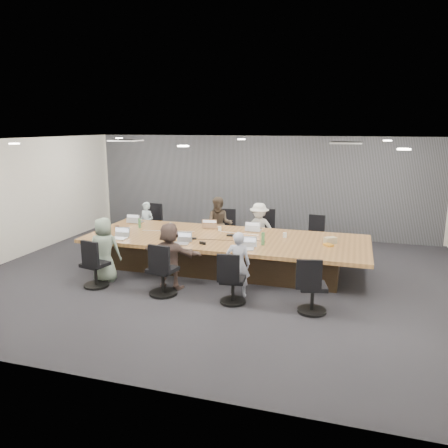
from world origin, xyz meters
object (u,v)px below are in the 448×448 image
(person_4, at_px, (104,250))
(bottle_green_right, at_px, (263,239))
(chair_0, at_px, (153,227))
(laptop_5, at_px, (181,244))
(person_2, at_px, (259,229))
(mug_brown, at_px, (117,227))
(chair_5, at_px, (163,274))
(chair_6, at_px, (233,284))
(person_6, at_px, (238,264))
(stapler, at_px, (203,243))
(person_5, at_px, (170,256))
(chair_4, at_px, (95,268))
(bottle_green_left, at_px, (140,223))
(laptop_4, at_px, (118,238))
(canvas_bag, at_px, (330,240))
(laptop_0, at_px, (136,222))
(laptop_1, at_px, (212,227))
(chair_2, at_px, (262,234))
(chair_1, at_px, (224,233))
(chair_7, at_px, (313,291))
(person_1, at_px, (219,225))
(bottle_clear, at_px, (171,227))
(conference_table, at_px, (225,252))
(chair_3, at_px, (316,241))
(laptop_2, at_px, (254,230))
(laptop_6, at_px, (245,249))
(person_0, at_px, (147,224))

(person_4, bearing_deg, bottle_green_right, -174.85)
(chair_0, bearing_deg, laptop_5, 133.53)
(person_2, relative_size, mug_brown, 11.69)
(chair_5, bearing_deg, chair_6, 10.49)
(person_6, xyz_separation_m, stapler, (-0.92, 0.65, 0.16))
(person_2, distance_m, person_5, 2.93)
(bottle_green_right, bearing_deg, chair_4, -156.63)
(bottle_green_left, distance_m, stapler, 2.14)
(laptop_4, relative_size, canvas_bag, 1.42)
(laptop_0, xyz_separation_m, stapler, (2.28, -1.50, 0.02))
(chair_5, distance_m, stapler, 1.15)
(bottle_green_left, bearing_deg, person_4, -88.23)
(chair_0, distance_m, laptop_5, 3.13)
(laptop_4, relative_size, stapler, 2.23)
(laptop_1, distance_m, bottle_green_left, 1.71)
(chair_5, bearing_deg, chair_0, 129.03)
(chair_2, relative_size, chair_4, 1.14)
(chair_1, distance_m, chair_6, 3.61)
(chair_2, relative_size, chair_7, 1.12)
(laptop_0, bearing_deg, person_1, -164.46)
(stapler, height_order, canvas_bag, canvas_bag)
(person_4, relative_size, person_6, 1.07)
(chair_1, height_order, chair_2, chair_2)
(chair_4, bearing_deg, bottle_clear, 79.59)
(laptop_4, bearing_deg, conference_table, 17.04)
(conference_table, bearing_deg, laptop_0, 162.59)
(chair_3, height_order, laptop_4, laptop_4)
(chair_4, bearing_deg, laptop_5, 45.12)
(chair_6, xyz_separation_m, person_5, (-1.35, 0.35, 0.29))
(chair_6, xyz_separation_m, laptop_2, (-0.20, 2.50, 0.39))
(person_1, bearing_deg, chair_4, -129.54)
(chair_0, height_order, person_5, person_5)
(person_2, height_order, bottle_green_right, person_2)
(chair_0, height_order, person_6, person_6)
(chair_3, xyz_separation_m, chair_4, (-3.92, -3.40, 0.02))
(bottle_clear, bearing_deg, person_6, -37.00)
(laptop_6, distance_m, stapler, 0.92)
(person_0, bearing_deg, chair_4, -71.23)
(laptop_2, bearing_deg, chair_2, -89.64)
(chair_0, relative_size, chair_6, 1.16)
(chair_3, height_order, laptop_1, laptop_1)
(laptop_4, xyz_separation_m, mug_brown, (-0.45, 0.73, 0.05))
(person_1, height_order, bottle_green_right, person_1)
(laptop_0, xyz_separation_m, person_4, (0.42, -2.15, -0.09))
(chair_1, height_order, laptop_6, chair_1)
(person_0, bearing_deg, laptop_4, -67.99)
(chair_0, height_order, laptop_1, chair_0)
(person_5, distance_m, bottle_clear, 1.63)
(laptop_0, distance_m, canvas_bag, 4.79)
(conference_table, height_order, bottle_green_left, bottle_green_left)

